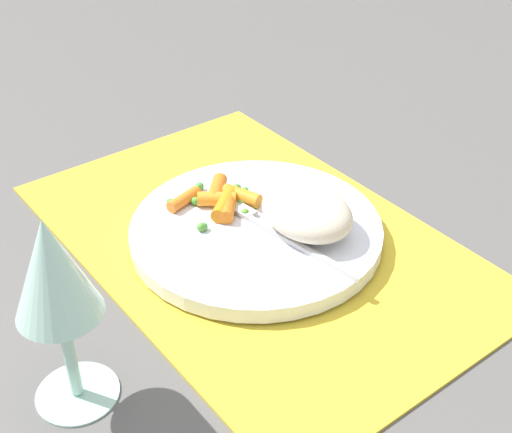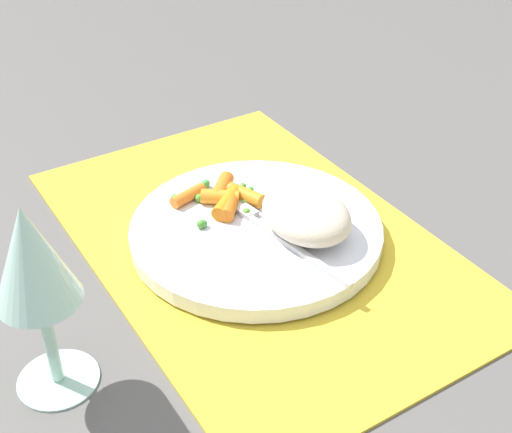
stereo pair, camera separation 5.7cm
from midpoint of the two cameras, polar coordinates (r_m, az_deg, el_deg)
name	(u,v)px [view 2 (the right image)]	position (r m, az deg, el deg)	size (l,w,h in m)	color
ground_plane	(256,242)	(0.75, 2.18, -2.09)	(2.40, 2.40, 0.00)	#565451
placemat	(256,239)	(0.74, 2.19, -1.91)	(0.50, 0.33, 0.01)	gold
plate	(256,231)	(0.74, 2.21, -1.22)	(0.26, 0.26, 0.02)	white
rice_mound	(306,214)	(0.71, 6.31, 0.14)	(0.10, 0.08, 0.04)	beige
carrot_portion	(225,197)	(0.76, -0.37, 1.50)	(0.08, 0.09, 0.02)	orange
pea_scatter	(221,200)	(0.76, -0.70, 1.29)	(0.08, 0.09, 0.01)	green
fork	(268,230)	(0.72, 3.24, -1.17)	(0.19, 0.04, 0.01)	#BCBCBC
wine_glass	(32,264)	(0.54, -14.60, -3.77)	(0.07, 0.07, 0.17)	#B2E0CC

